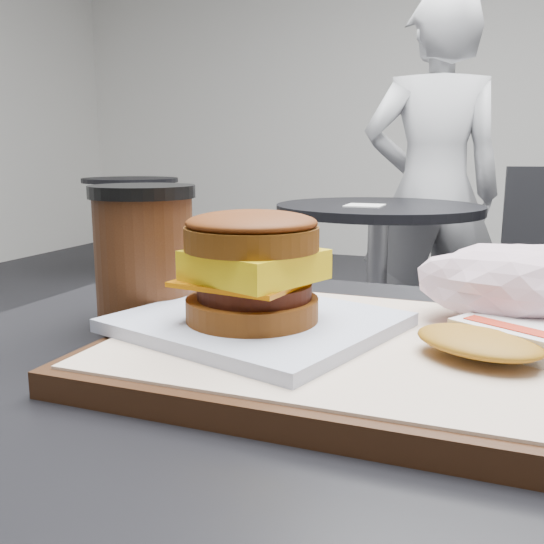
{
  "coord_description": "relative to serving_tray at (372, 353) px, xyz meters",
  "views": [
    {
      "loc": [
        0.06,
        -0.41,
        0.92
      ],
      "look_at": [
        -0.11,
        0.01,
        0.83
      ],
      "focal_mm": 40.0,
      "sensor_mm": 36.0,
      "label": 1
    }
  ],
  "objects": [
    {
      "name": "breakfast_sandwich",
      "position": [
        -0.09,
        -0.01,
        0.05
      ],
      "size": [
        0.23,
        0.22,
        0.09
      ],
      "color": "silver",
      "rests_on": "serving_tray"
    },
    {
      "name": "hash_brown",
      "position": [
        0.09,
        -0.0,
        0.02
      ],
      "size": [
        0.14,
        0.12,
        0.02
      ],
      "color": "white",
      "rests_on": "serving_tray"
    },
    {
      "name": "coffee_cup",
      "position": [
        -0.22,
        0.04,
        0.06
      ],
      "size": [
        0.09,
        0.09,
        0.13
      ],
      "color": "#442210",
      "rests_on": "customer_table"
    },
    {
      "name": "crumpled_wrapper",
      "position": [
        0.09,
        0.08,
        0.04
      ],
      "size": [
        0.15,
        0.11,
        0.06
      ],
      "primitive_type": null,
      "color": "white",
      "rests_on": "serving_tray"
    },
    {
      "name": "napkin",
      "position": [
        -0.35,
        1.56,
        -0.03
      ],
      "size": [
        0.12,
        0.12,
        0.0
      ],
      "primitive_type": "cube",
      "rotation": [
        0.0,
        0.0,
        0.01
      ],
      "color": "white",
      "rests_on": "neighbor_table"
    },
    {
      "name": "patron",
      "position": [
        -0.19,
        2.08,
        -0.02
      ],
      "size": [
        0.64,
        0.51,
        1.52
      ],
      "primitive_type": "imported",
      "rotation": [
        0.0,
        0.0,
        3.44
      ],
      "color": "silver",
      "rests_on": "ground"
    },
    {
      "name": "serving_tray",
      "position": [
        0.0,
        0.0,
        0.0
      ],
      "size": [
        0.38,
        0.28,
        0.02
      ],
      "color": "#311B0D",
      "rests_on": "customer_table"
    },
    {
      "name": "neighbor_chair",
      "position": [
        0.15,
        1.74,
        -0.27
      ],
      "size": [
        0.62,
        0.46,
        0.88
      ],
      "color": "#ABABB1",
      "rests_on": "ground"
    },
    {
      "name": "bg_table_mid",
      "position": [
        -2.37,
        3.19,
        -0.22
      ],
      "size": [
        0.66,
        0.66,
        0.75
      ],
      "color": "black",
      "rests_on": "ground"
    },
    {
      "name": "neighbor_table",
      "position": [
        -0.32,
        1.64,
        -0.23
      ],
      "size": [
        0.7,
        0.7,
        0.75
      ],
      "color": "black",
      "rests_on": "ground"
    }
  ]
}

